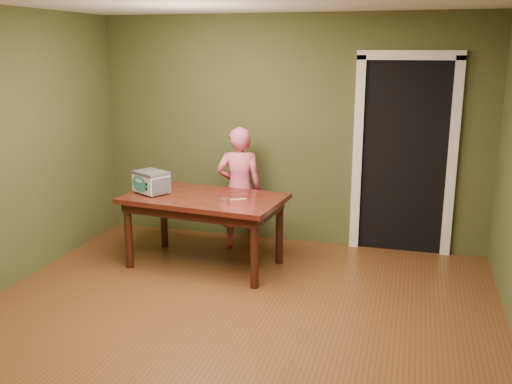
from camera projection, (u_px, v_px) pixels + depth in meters
floor at (216, 338)px, 4.49m from camera, size 5.00×5.00×0.00m
room_shell at (212, 122)px, 4.07m from camera, size 4.52×5.02×2.61m
doorway at (405, 153)px, 6.48m from camera, size 1.10×0.66×2.25m
dining_table at (204, 206)px, 5.85m from camera, size 1.69×1.07×0.75m
toy_oven at (151, 181)px, 5.92m from camera, size 0.44×0.39×0.23m
baking_pan at (225, 199)px, 5.66m from camera, size 0.10×0.10×0.02m
spatula at (238, 199)px, 5.69m from camera, size 0.17×0.11×0.01m
child at (239, 188)px, 6.39m from camera, size 0.58×0.47×1.39m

